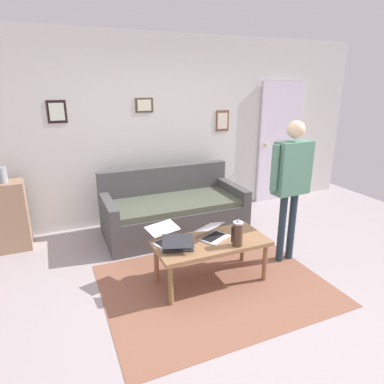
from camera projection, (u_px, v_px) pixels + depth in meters
The scene contains 13 objects.
ground_plane at pixel (227, 287), 3.50m from camera, with size 7.68×7.68×0.00m, color #A89C9E.
area_rug at pixel (215, 284), 3.54m from camera, with size 2.27×1.77×0.01m, color #8B5843.
back_wall at pixel (158, 130), 5.00m from camera, with size 7.04×0.11×2.70m.
interior_door at pixel (279, 143), 5.84m from camera, with size 0.82×0.09×2.05m.
couch at pixel (173, 211), 4.71m from camera, with size 1.92×0.92×0.88m.
coffee_table at pixel (211, 245), 3.49m from camera, with size 1.18×0.57×0.47m.
laptop_left at pixel (213, 234), 3.54m from camera, with size 0.40×0.38×0.14m.
laptop_center at pixel (168, 237), 3.47m from camera, with size 0.42×0.42×0.14m.
laptop_right at pixel (178, 245), 3.30m from camera, with size 0.37×0.35×0.14m.
french_press at pixel (238, 234), 3.34m from camera, with size 0.12×0.10×0.28m.
side_shelf at pixel (10, 216), 4.18m from camera, with size 0.42×0.32×0.88m.
flower_vase at pixel (2, 173), 4.01m from camera, with size 0.11×0.11×0.42m.
person_standing at pixel (292, 175), 3.73m from camera, with size 0.58×0.21×1.65m.
Camera 1 is at (1.53, 2.63, 2.03)m, focal length 31.41 mm.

